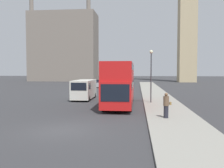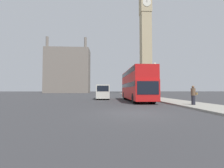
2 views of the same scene
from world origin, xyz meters
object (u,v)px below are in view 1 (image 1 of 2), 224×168
object	(u,v)px
red_double_decker_bus	(120,82)
pedestrian	(166,105)
white_van	(84,89)
parked_sedan	(101,84)
street_lamp	(151,68)

from	to	relation	value
red_double_decker_bus	pedestrian	world-z (taller)	red_double_decker_bus
white_van	parked_sedan	xyz separation A→B (m)	(-1.20, 22.22, -0.53)
parked_sedan	pedestrian	bearing A→B (deg)	-74.26
pedestrian	parked_sedan	size ratio (longest dim) A/B	0.39
white_van	parked_sedan	world-z (taller)	white_van
red_double_decker_bus	parked_sedan	bearing A→B (deg)	102.28
red_double_decker_bus	pedestrian	size ratio (longest dim) A/B	6.30
red_double_decker_bus	parked_sedan	world-z (taller)	red_double_decker_bus
street_lamp	parked_sedan	bearing A→B (deg)	109.44
pedestrian	street_lamp	distance (m)	8.95
street_lamp	red_double_decker_bus	bearing A→B (deg)	-156.45
pedestrian	white_van	bearing A→B (deg)	125.59
red_double_decker_bus	white_van	xyz separation A→B (m)	(-4.62, 4.53, -1.11)
white_van	street_lamp	bearing A→B (deg)	-22.17
street_lamp	parked_sedan	distance (m)	27.08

